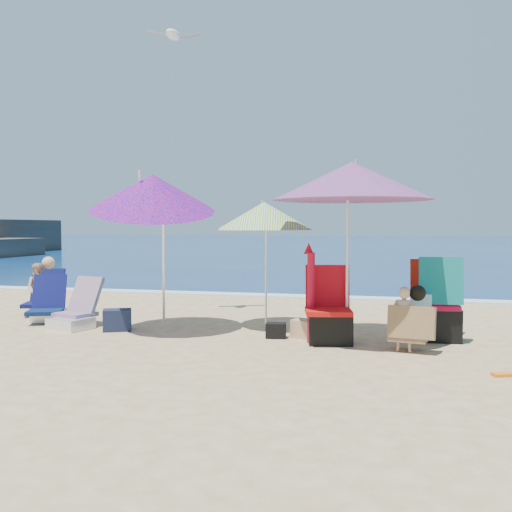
% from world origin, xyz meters
% --- Properties ---
extents(ground, '(120.00, 120.00, 0.00)m').
position_xyz_m(ground, '(0.00, 0.00, 0.00)').
color(ground, '#D8BC84').
rests_on(ground, ground).
extents(sea, '(120.00, 80.00, 0.12)m').
position_xyz_m(sea, '(0.00, 45.00, -0.05)').
color(sea, navy).
rests_on(sea, ground).
extents(foam, '(120.00, 0.50, 0.04)m').
position_xyz_m(foam, '(0.00, 5.10, 0.02)').
color(foam, white).
rests_on(foam, ground).
extents(umbrella_turquoise, '(2.64, 2.64, 2.40)m').
position_xyz_m(umbrella_turquoise, '(1.09, 0.56, 2.11)').
color(umbrella_turquoise, silver).
rests_on(umbrella_turquoise, ground).
extents(umbrella_striped, '(1.67, 1.67, 1.92)m').
position_xyz_m(umbrella_striped, '(-0.24, 1.29, 1.68)').
color(umbrella_striped, white).
rests_on(umbrella_striped, ground).
extents(umbrella_blue, '(2.39, 2.43, 2.45)m').
position_xyz_m(umbrella_blue, '(-1.71, 0.59, 2.01)').
color(umbrella_blue, white).
rests_on(umbrella_blue, ground).
extents(furled_umbrella, '(0.20, 0.28, 1.31)m').
position_xyz_m(furled_umbrella, '(0.57, 0.44, 0.72)').
color(furled_umbrella, red).
rests_on(furled_umbrella, ground).
extents(chair_navy, '(0.78, 0.93, 0.74)m').
position_xyz_m(chair_navy, '(-3.78, 1.15, 0.20)').
color(chair_navy, '#0B1D40').
rests_on(chair_navy, ground).
extents(chair_rainbow, '(0.70, 0.88, 0.75)m').
position_xyz_m(chair_rainbow, '(-3.03, 0.69, 0.20)').
color(chair_rainbow, '#D05449').
rests_on(chair_rainbow, ground).
extents(camp_chair_left, '(0.68, 0.76, 1.01)m').
position_xyz_m(camp_chair_left, '(0.82, 0.46, 0.30)').
color(camp_chair_left, red).
rests_on(camp_chair_left, ground).
extents(camp_chair_right, '(0.67, 0.86, 1.13)m').
position_xyz_m(camp_chair_right, '(2.19, 0.97, 0.41)').
color(camp_chair_right, '#C50E38').
rests_on(camp_chair_right, ground).
extents(person_center, '(0.58, 0.50, 0.81)m').
position_xyz_m(person_center, '(1.80, 0.13, 0.39)').
color(person_center, tan).
rests_on(person_center, ground).
extents(person_left, '(0.71, 0.87, 1.00)m').
position_xyz_m(person_left, '(-4.25, 1.63, 0.46)').
color(person_left, tan).
rests_on(person_left, ground).
extents(bag_navy_a, '(0.49, 0.43, 0.31)m').
position_xyz_m(bag_navy_a, '(-2.30, 0.62, 0.16)').
color(bag_navy_a, '#192038').
rests_on(bag_navy_a, ground).
extents(bag_tan, '(0.34, 0.29, 0.25)m').
position_xyz_m(bag_tan, '(0.43, 0.72, 0.12)').
color(bag_tan, tan).
rests_on(bag_tan, ground).
extents(bag_black_b, '(0.29, 0.22, 0.21)m').
position_xyz_m(bag_black_b, '(0.07, 0.61, 0.10)').
color(bag_black_b, black).
rests_on(bag_black_b, ground).
extents(orange_item, '(0.27, 0.19, 0.03)m').
position_xyz_m(orange_item, '(2.74, -0.79, 0.02)').
color(orange_item, orange).
rests_on(orange_item, ground).
extents(seagull, '(0.86, 0.52, 0.16)m').
position_xyz_m(seagull, '(-1.98, 2.08, 4.70)').
color(seagull, white).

